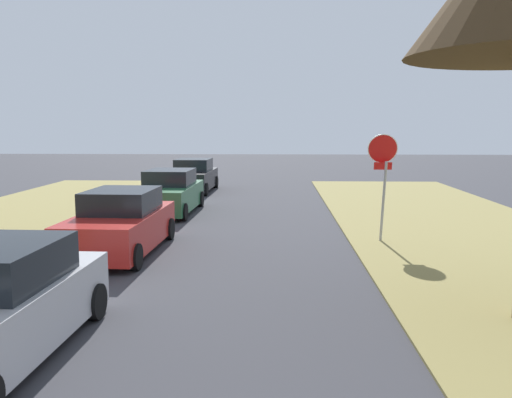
% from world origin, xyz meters
% --- Properties ---
extents(stop_sign_far, '(0.81, 0.70, 2.92)m').
position_xyz_m(stop_sign_far, '(4.47, 13.99, 2.15)').
color(stop_sign_far, '#9EA0A5').
rests_on(stop_sign_far, grass_verge_right).
extents(parked_sedan_red, '(2.06, 4.45, 1.57)m').
position_xyz_m(parked_sedan_red, '(-2.33, 12.58, 0.72)').
color(parked_sedan_red, red).
rests_on(parked_sedan_red, ground).
extents(parked_sedan_green, '(2.06, 4.45, 1.57)m').
position_xyz_m(parked_sedan_green, '(-2.33, 18.85, 0.72)').
color(parked_sedan_green, '#28663D').
rests_on(parked_sedan_green, ground).
extents(parked_sedan_black, '(2.06, 4.45, 1.57)m').
position_xyz_m(parked_sedan_black, '(-2.45, 25.41, 0.72)').
color(parked_sedan_black, black).
rests_on(parked_sedan_black, ground).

